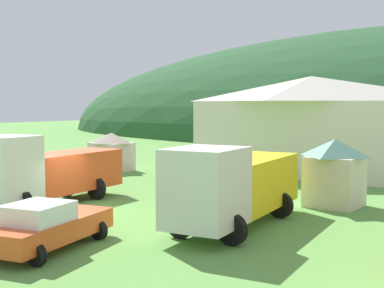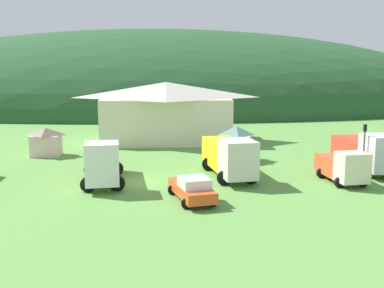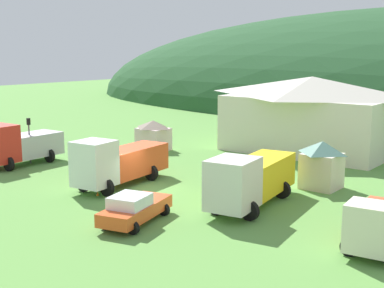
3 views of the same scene
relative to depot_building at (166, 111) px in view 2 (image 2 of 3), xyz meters
name	(u,v)px [view 2 (image 2 of 3)]	position (x,y,z in m)	size (l,w,h in m)	color
ground_plane	(135,182)	(-2.34, -19.25, -3.51)	(200.00, 200.00, 0.00)	#5B9342
forested_hill_backdrop	(156,107)	(-2.34, 45.57, -3.51)	(133.69, 60.00, 31.87)	#234C28
depot_building	(166,111)	(0.00, 0.00, 0.00)	(15.40, 9.87, 6.81)	silver
play_shed_cream	(236,143)	(6.43, -11.55, -1.86)	(2.51, 2.46, 3.21)	beige
play_shed_pink	(46,141)	(-11.66, -8.41, -2.09)	(2.90, 2.42, 2.77)	beige
heavy_rig_white	(103,161)	(-4.68, -19.63, -1.81)	(3.64, 8.11, 3.47)	white
flatbed_truck_yellow	(229,156)	(4.96, -18.15, -1.77)	(3.87, 8.63, 3.33)	silver
light_truck_cream	(343,166)	(13.24, -20.38, -2.23)	(2.89, 5.28, 2.57)	beige
tow_truck_silver	(367,151)	(16.61, -16.65, -1.80)	(3.48, 8.34, 3.37)	silver
service_pickup_orange	(192,189)	(1.72, -24.53, -2.68)	(3.12, 5.29, 1.66)	#DE4F21
traffic_light_east	(364,146)	(15.30, -19.04, -0.90)	(0.20, 0.32, 4.26)	#4C4C51
traffic_cone_near_pickup	(207,168)	(3.53, -14.53, -3.51)	(0.36, 0.36, 0.64)	orange
traffic_cone_mid_row	(109,192)	(-3.97, -22.10, -3.51)	(0.36, 0.36, 0.49)	orange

